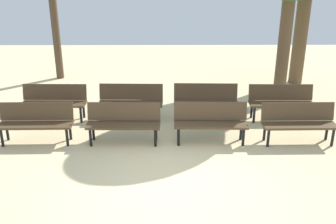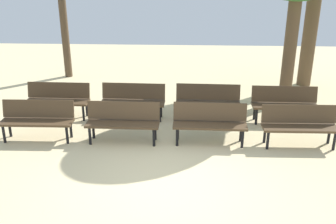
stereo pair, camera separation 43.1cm
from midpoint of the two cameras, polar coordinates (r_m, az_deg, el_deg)
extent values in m
plane|color=beige|center=(7.32, -1.61, -9.74)|extent=(24.00, 24.00, 0.00)
cube|color=#4C3823|center=(9.02, -20.13, -1.80)|extent=(1.61, 0.47, 0.05)
cube|color=#4C3823|center=(9.10, -19.95, 0.11)|extent=(1.60, 0.15, 0.40)
cylinder|color=black|center=(9.22, -24.38, -3.48)|extent=(0.06, 0.06, 0.40)
cylinder|color=black|center=(8.76, -15.91, -3.58)|extent=(0.06, 0.06, 0.40)
cylinder|color=black|center=(9.49, -23.68, -2.67)|extent=(0.06, 0.06, 0.40)
cylinder|color=black|center=(9.05, -15.44, -2.73)|extent=(0.06, 0.06, 0.40)
cube|color=#4C3823|center=(8.54, -7.99, -1.92)|extent=(1.61, 0.46, 0.05)
cube|color=#4C3823|center=(8.63, -7.89, 0.10)|extent=(1.60, 0.14, 0.40)
cylinder|color=black|center=(8.62, -12.67, -3.69)|extent=(0.06, 0.06, 0.40)
cylinder|color=black|center=(8.42, -3.33, -3.81)|extent=(0.06, 0.06, 0.40)
cylinder|color=black|center=(8.90, -12.24, -2.82)|extent=(0.06, 0.06, 0.40)
cylinder|color=black|center=(8.71, -3.20, -2.91)|extent=(0.06, 0.06, 0.40)
cube|color=#4C3823|center=(8.51, 4.82, -1.86)|extent=(1.61, 0.47, 0.05)
cube|color=#4C3823|center=(8.61, 4.79, 0.17)|extent=(1.60, 0.16, 0.40)
cylinder|color=black|center=(8.44, 0.09, -3.68)|extent=(0.06, 0.06, 0.40)
cylinder|color=black|center=(8.54, 9.54, -3.70)|extent=(0.06, 0.06, 0.40)
cylinder|color=black|center=(8.73, 0.12, -2.79)|extent=(0.06, 0.06, 0.40)
cylinder|color=black|center=(8.83, 9.25, -2.81)|extent=(0.06, 0.06, 0.40)
cube|color=#4C3823|center=(8.86, 17.35, -1.87)|extent=(1.61, 0.47, 0.05)
cube|color=#4C3823|center=(8.94, 17.14, 0.08)|extent=(1.60, 0.15, 0.40)
cylinder|color=black|center=(8.61, 13.07, -3.76)|extent=(0.06, 0.06, 0.40)
cylinder|color=black|center=(9.05, 21.70, -3.50)|extent=(0.06, 0.06, 0.40)
cylinder|color=black|center=(8.89, 12.59, -2.88)|extent=(0.06, 0.06, 0.40)
cylinder|color=black|center=(9.32, 20.99, -2.68)|extent=(0.06, 0.06, 0.40)
cube|color=#4C3823|center=(10.17, -17.57, 1.14)|extent=(1.61, 0.47, 0.05)
cube|color=#4C3823|center=(10.27, -17.39, 2.81)|extent=(1.60, 0.15, 0.40)
cylinder|color=black|center=(10.34, -21.37, -0.36)|extent=(0.06, 0.06, 0.40)
cylinder|color=black|center=(9.91, -13.84, -0.41)|extent=(0.06, 0.06, 0.40)
cylinder|color=black|center=(10.62, -20.77, 0.28)|extent=(0.06, 0.06, 0.40)
cylinder|color=black|center=(10.20, -13.42, 0.26)|extent=(0.06, 0.06, 0.40)
cube|color=#4C3823|center=(9.79, -6.75, 1.24)|extent=(1.61, 0.48, 0.05)
cube|color=#4C3823|center=(9.89, -6.66, 2.97)|extent=(1.60, 0.17, 0.40)
cylinder|color=black|center=(9.84, -10.86, -0.31)|extent=(0.06, 0.06, 0.40)
cylinder|color=black|center=(9.65, -2.70, -0.38)|extent=(0.06, 0.06, 0.40)
cylinder|color=black|center=(10.13, -10.50, 0.36)|extent=(0.06, 0.06, 0.40)
cylinder|color=black|center=(9.95, -2.57, 0.31)|extent=(0.06, 0.06, 0.40)
cube|color=#4C3823|center=(9.77, 4.30, 1.30)|extent=(1.61, 0.48, 0.05)
cube|color=#4C3823|center=(9.88, 4.28, 3.04)|extent=(1.60, 0.16, 0.40)
cylinder|color=black|center=(9.69, 0.18, -0.25)|extent=(0.06, 0.06, 0.40)
cylinder|color=black|center=(9.77, 8.41, -0.31)|extent=(0.06, 0.06, 0.40)
cylinder|color=black|center=(9.99, 0.21, 0.43)|extent=(0.06, 0.06, 0.40)
cylinder|color=black|center=(10.07, 8.20, 0.37)|extent=(0.06, 0.06, 0.40)
cube|color=#4C3823|center=(10.03, 15.12, 1.12)|extent=(1.60, 0.46, 0.05)
cube|color=#4C3823|center=(10.13, 14.98, 2.81)|extent=(1.60, 0.14, 0.40)
cylinder|color=black|center=(9.80, 11.26, -0.43)|extent=(0.06, 0.06, 0.40)
cylinder|color=black|center=(10.16, 19.03, -0.43)|extent=(0.06, 0.06, 0.40)
cylinder|color=black|center=(10.10, 10.94, 0.25)|extent=(0.06, 0.06, 0.40)
cylinder|color=black|center=(10.45, 18.50, 0.23)|extent=(0.06, 0.06, 0.40)
cylinder|color=#4C3A28|center=(13.56, -17.06, 11.86)|extent=(0.25, 0.25, 3.47)
cylinder|color=brown|center=(11.24, 15.58, 9.66)|extent=(0.35, 0.35, 3.27)
cylinder|color=brown|center=(13.05, 18.02, 11.53)|extent=(0.43, 0.43, 3.53)
camera|label=1|loc=(0.22, -91.39, -0.55)|focal=41.68mm
camera|label=2|loc=(0.22, 88.61, 0.55)|focal=41.68mm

